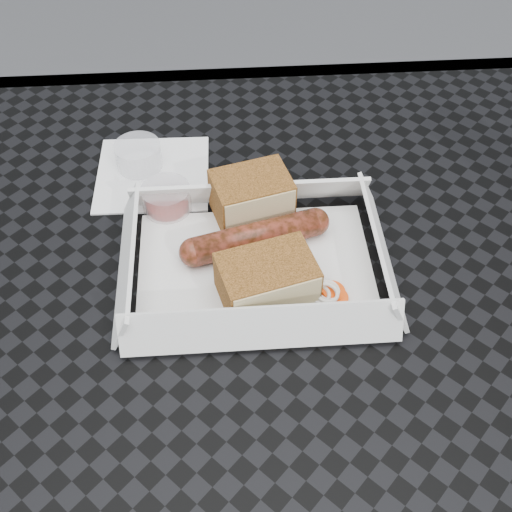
{
  "coord_description": "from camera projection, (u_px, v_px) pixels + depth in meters",
  "views": [
    {
      "loc": [
        -0.04,
        -0.33,
        1.21
      ],
      "look_at": [
        -0.01,
        0.05,
        0.78
      ],
      "focal_mm": 45.0,
      "sensor_mm": 36.0,
      "label": 1
    }
  ],
  "objects": [
    {
      "name": "condiment_cup_sauce",
      "position": [
        167.0,
        199.0,
        0.65
      ],
      "size": [
        0.05,
        0.05,
        0.03
      ],
      "primitive_type": "cylinder",
      "color": "maroon",
      "rests_on": "patio_table"
    },
    {
      "name": "napkin",
      "position": [
        153.0,
        174.0,
        0.7
      ],
      "size": [
        0.12,
        0.12,
        0.0
      ],
      "primitive_type": "cube",
      "rotation": [
        0.0,
        0.0,
        -0.02
      ],
      "color": "white",
      "rests_on": "patio_table"
    },
    {
      "name": "veg_garnish",
      "position": [
        324.0,
        296.0,
        0.58
      ],
      "size": [
        0.03,
        0.03,
        0.0
      ],
      "color": "#F8480A",
      "rests_on": "food_tray"
    },
    {
      "name": "patio_table",
      "position": [
        272.0,
        362.0,
        0.63
      ],
      "size": [
        0.8,
        0.8,
        0.74
      ],
      "color": "black",
      "rests_on": "ground"
    },
    {
      "name": "condiment_cup_empty",
      "position": [
        139.0,
        156.0,
        0.69
      ],
      "size": [
        0.05,
        0.05,
        0.03
      ],
      "primitive_type": "cylinder",
      "color": "silver",
      "rests_on": "patio_table"
    },
    {
      "name": "bread_far",
      "position": [
        267.0,
        280.0,
        0.57
      ],
      "size": [
        0.09,
        0.07,
        0.04
      ],
      "primitive_type": "cube",
      "rotation": [
        0.0,
        0.0,
        0.26
      ],
      "color": "brown",
      "rests_on": "food_tray"
    },
    {
      "name": "bread_near",
      "position": [
        252.0,
        196.0,
        0.64
      ],
      "size": [
        0.09,
        0.07,
        0.05
      ],
      "primitive_type": "cube",
      "rotation": [
        0.0,
        0.0,
        0.26
      ],
      "color": "brown",
      "rests_on": "food_tray"
    },
    {
      "name": "bratwurst",
      "position": [
        256.0,
        237.0,
        0.61
      ],
      "size": [
        0.15,
        0.06,
        0.03
      ],
      "rotation": [
        0.0,
        0.0,
        0.26
      ],
      "color": "maroon",
      "rests_on": "food_tray"
    },
    {
      "name": "food_tray",
      "position": [
        255.0,
        267.0,
        0.61
      ],
      "size": [
        0.22,
        0.15,
        0.0
      ],
      "primitive_type": "cube",
      "color": "white",
      "rests_on": "patio_table"
    }
  ]
}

